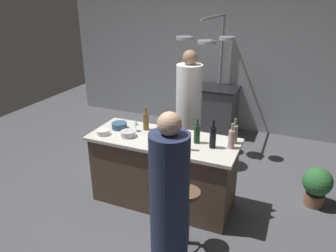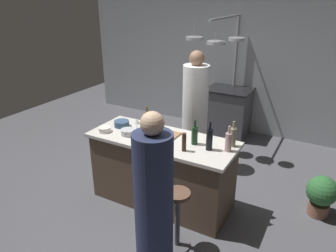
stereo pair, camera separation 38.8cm
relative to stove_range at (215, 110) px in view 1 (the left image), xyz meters
The scene contains 21 objects.
ground_plane 2.49m from the stove_range, 90.00° to the right, with size 9.00×9.00×0.00m, color #4C4C51.
back_wall 0.94m from the stove_range, 90.00° to the left, with size 6.40×0.16×2.60m, color #9EA3A8.
kitchen_island 2.45m from the stove_range, 90.00° to the right, with size 1.80×0.72×0.90m.
stove_range is the anchor object (origin of this frame).
chef 1.43m from the stove_range, 92.30° to the right, with size 0.38×0.38×1.78m.
bar_stool_right 3.12m from the stove_range, 80.07° to the right, with size 0.28×0.28×0.68m.
guest_right 3.51m from the stove_range, 81.74° to the right, with size 0.35×0.35×1.65m.
overhead_pot_rack 1.35m from the stove_range, 89.63° to the right, with size 0.90×1.39×2.17m.
potted_plant 2.53m from the stove_range, 44.62° to the right, with size 0.36×0.36×0.52m.
cutting_board 2.38m from the stove_range, 90.13° to the right, with size 0.32×0.22×0.02m, color #997047.
pepper_mill 2.71m from the stove_range, 81.77° to the right, with size 0.05×0.05×0.21m, color #382319.
wine_bottle_rose 2.58m from the stove_range, 71.47° to the right, with size 0.07×0.07×0.29m.
wine_bottle_dark 2.60m from the stove_range, 76.13° to the right, with size 0.07×0.07×0.33m.
wine_bottle_red 2.51m from the stove_range, 80.41° to the right, with size 0.07×0.07×0.29m.
wine_bottle_white 2.46m from the stove_range, 70.35° to the right, with size 0.07×0.07×0.30m.
wine_bottle_amber 2.38m from the stove_range, 97.58° to the right, with size 0.07×0.07×0.30m.
wine_glass_near_left_guest 2.48m from the stove_range, 99.52° to the right, with size 0.07×0.07×0.15m.
wine_glass_near_right_guest 2.75m from the stove_range, 89.30° to the right, with size 0.07×0.07×0.15m.
mixing_bowl_steel 2.65m from the stove_range, 99.09° to the right, with size 0.18×0.18×0.07m, color #B7B7BC.
mixing_bowl_blue 2.52m from the stove_range, 104.87° to the right, with size 0.19×0.19×0.08m, color #334C6B.
mixing_bowl_ceramic 2.77m from the stove_range, 105.28° to the right, with size 0.15×0.15×0.06m, color silver.
Camera 1 is at (1.39, -3.15, 2.50)m, focal length 34.02 mm.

